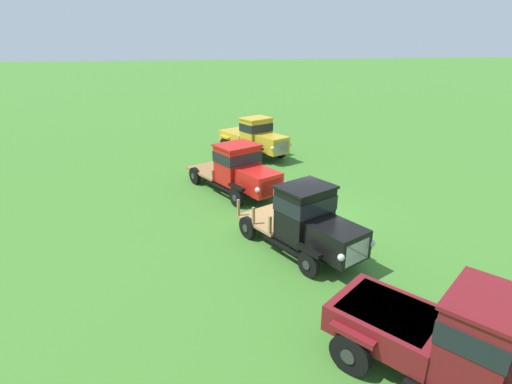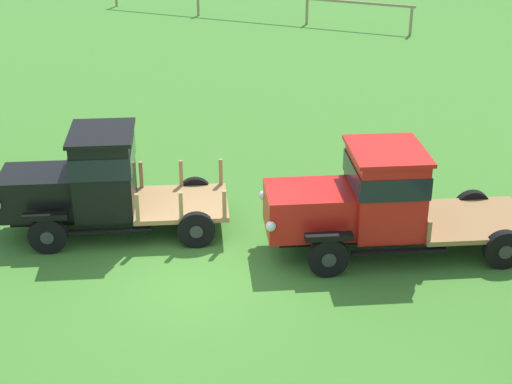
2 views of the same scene
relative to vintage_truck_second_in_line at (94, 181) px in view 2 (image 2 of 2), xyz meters
name	(u,v)px [view 2 (image 2 of 2)]	position (x,y,z in m)	size (l,w,h in m)	color
ground_plane	(198,275)	(2.77, -0.84, -1.17)	(240.00, 240.00, 0.00)	#3D7528
vintage_truck_second_in_line	(94,181)	(0.00, 0.00, 0.00)	(4.94, 3.59, 2.27)	black
vintage_truck_midrow_center	(373,199)	(5.60, 1.39, -0.02)	(5.63, 4.02, 2.22)	black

